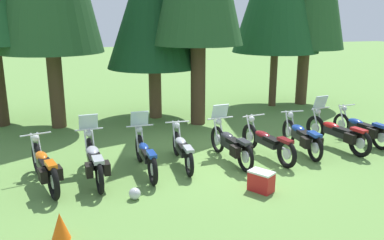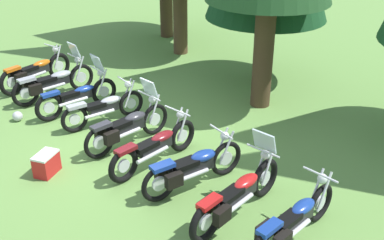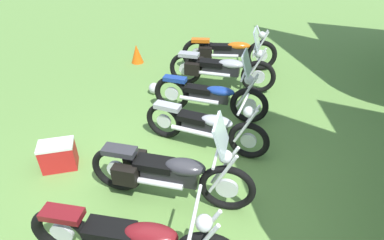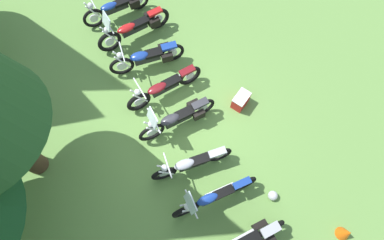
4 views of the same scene
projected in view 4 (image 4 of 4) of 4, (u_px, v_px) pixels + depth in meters
The scene contains 11 objects.
ground_plane at pixel (177, 128), 8.33m from camera, with size 80.00×80.00×0.00m, color #608C42.
motorcycle_2 at pixel (214, 197), 7.16m from camera, with size 0.67×2.22×1.37m.
motorcycle_3 at pixel (191, 163), 7.50m from camera, with size 0.63×2.13×0.98m.
motorcycle_4 at pixel (178, 118), 7.92m from camera, with size 0.74×2.24×1.38m.
motorcycle_5 at pixel (164, 87), 8.33m from camera, with size 0.70×2.32×1.01m.
motorcycle_6 at pixel (148, 57), 8.69m from camera, with size 0.70×2.24×1.01m.
motorcycle_7 at pixel (135, 28), 9.10m from camera, with size 0.80×2.39×1.38m.
motorcycle_8 at pixel (117, 6), 9.46m from camera, with size 0.68×2.22×1.00m.
picnic_cooler at pixel (241, 100), 8.41m from camera, with size 0.55×0.61×0.45m.
traffic_cone at pixel (346, 233), 7.03m from camera, with size 0.32×0.32×0.48m, color #EA590F.
dropped_helmet at pixel (273, 196), 7.49m from camera, with size 0.24×0.24×0.24m, color silver.
Camera 4 is at (-2.99, 0.79, 7.75)m, focal length 28.27 mm.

